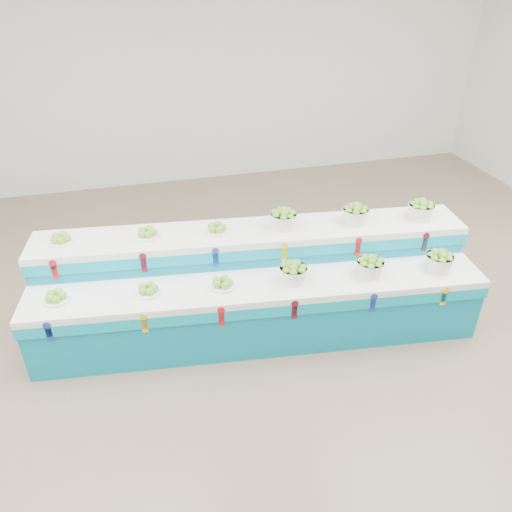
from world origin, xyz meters
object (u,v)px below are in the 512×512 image
object	(u,v)px
display_stand	(256,285)
basket_lower_left	(293,272)
plate_upper_mid	(147,232)
basket_upper_right	(421,209)

from	to	relation	value
display_stand	basket_lower_left	size ratio (longest dim) A/B	16.14
plate_upper_mid	basket_upper_right	bearing A→B (deg)	-6.77
plate_upper_mid	basket_upper_right	xyz separation A→B (m)	(2.88, -0.34, 0.05)
plate_upper_mid	basket_upper_right	distance (m)	2.90
display_stand	basket_lower_left	distance (m)	0.53
basket_upper_right	display_stand	bearing A→B (deg)	-178.06
basket_lower_left	basket_upper_right	xyz separation A→B (m)	(1.56, 0.38, 0.30)
plate_upper_mid	basket_upper_right	world-z (taller)	basket_upper_right
basket_lower_left	basket_upper_right	world-z (taller)	basket_upper_right
display_stand	plate_upper_mid	distance (m)	1.24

